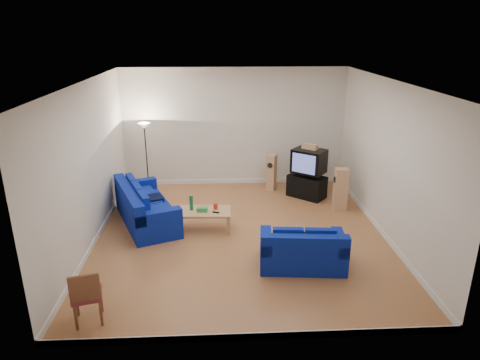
{
  "coord_description": "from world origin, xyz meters",
  "views": [
    {
      "loc": [
        -0.45,
        -8.14,
        4.14
      ],
      "look_at": [
        0.0,
        0.4,
        1.1
      ],
      "focal_mm": 32.0,
      "sensor_mm": 36.0,
      "label": 1
    }
  ],
  "objects_px": {
    "sofa_loveseat": "(303,253)",
    "coffee_table": "(201,213)",
    "sofa_three_seat": "(144,209)",
    "television": "(309,161)",
    "tv_stand": "(307,186)"
  },
  "relations": [
    {
      "from": "sofa_loveseat",
      "to": "coffee_table",
      "type": "distance_m",
      "value": 2.49
    },
    {
      "from": "coffee_table",
      "to": "television",
      "type": "xyz_separation_m",
      "value": [
        2.68,
        1.83,
        0.56
      ]
    },
    {
      "from": "television",
      "to": "tv_stand",
      "type": "bearing_deg",
      "value": -109.32
    },
    {
      "from": "sofa_loveseat",
      "to": "coffee_table",
      "type": "relative_size",
      "value": 1.26
    },
    {
      "from": "sofa_loveseat",
      "to": "television",
      "type": "height_order",
      "value": "television"
    },
    {
      "from": "sofa_three_seat",
      "to": "tv_stand",
      "type": "relative_size",
      "value": 2.64
    },
    {
      "from": "sofa_loveseat",
      "to": "coffee_table",
      "type": "bearing_deg",
      "value": 144.68
    },
    {
      "from": "sofa_three_seat",
      "to": "television",
      "type": "xyz_separation_m",
      "value": [
        3.98,
        1.4,
        0.64
      ]
    },
    {
      "from": "sofa_three_seat",
      "to": "sofa_loveseat",
      "type": "bearing_deg",
      "value": 34.88
    },
    {
      "from": "sofa_three_seat",
      "to": "tv_stand",
      "type": "height_order",
      "value": "sofa_three_seat"
    },
    {
      "from": "coffee_table",
      "to": "tv_stand",
      "type": "height_order",
      "value": "tv_stand"
    },
    {
      "from": "sofa_loveseat",
      "to": "coffee_table",
      "type": "xyz_separation_m",
      "value": [
        -1.89,
        1.62,
        0.11
      ]
    },
    {
      "from": "sofa_three_seat",
      "to": "sofa_loveseat",
      "type": "height_order",
      "value": "sofa_three_seat"
    },
    {
      "from": "coffee_table",
      "to": "tv_stand",
      "type": "bearing_deg",
      "value": 34.36
    },
    {
      "from": "sofa_loveseat",
      "to": "sofa_three_seat",
      "type": "bearing_deg",
      "value": 152.57
    }
  ]
}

